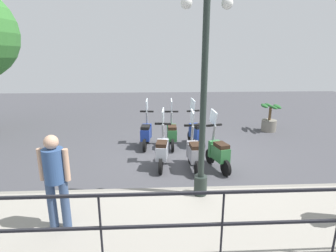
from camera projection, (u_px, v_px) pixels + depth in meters
ground_plane at (185, 157)px, 7.72m from camera, size 28.00×28.00×0.00m
promenade_walkway at (206, 219)px, 4.66m from camera, size 2.20×20.00×0.15m
fence_railing at (223, 212)px, 3.43m from camera, size 0.04×16.03×1.07m
lamp_post_near at (203, 107)px, 4.90m from camera, size 0.26×0.90×4.11m
pedestrian_distant at (55, 175)px, 4.10m from camera, size 0.35×0.49×1.59m
potted_palm at (269, 120)px, 10.26m from camera, size 1.06×0.66×1.05m
scooter_near_0 at (218, 152)px, 6.77m from camera, size 1.20×0.53×1.54m
scooter_near_1 at (194, 152)px, 6.74m from camera, size 1.23×0.44×1.54m
scooter_near_2 at (162, 150)px, 6.89m from camera, size 1.23×0.44×1.54m
scooter_far_0 at (196, 132)px, 8.53m from camera, size 1.21×0.53×1.54m
scooter_far_1 at (172, 133)px, 8.42m from camera, size 1.23×0.44×1.54m
scooter_far_2 at (146, 133)px, 8.44m from camera, size 1.23×0.44×1.54m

